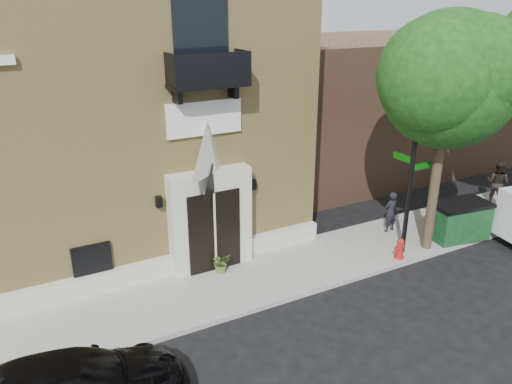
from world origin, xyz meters
The scene contains 11 objects.
ground centered at (0.00, 0.00, 0.00)m, with size 120.00×120.00×0.00m, color black.
sidewalk centered at (1.00, 1.50, 0.07)m, with size 42.00×3.00×0.15m, color gray.
church centered at (-2.99, 7.95, 4.63)m, with size 12.20×11.01×9.30m.
neighbour_building centered at (12.00, 9.00, 3.20)m, with size 18.00×8.00×6.40m, color brown.
street_tree_left centered at (6.03, 0.35, 5.87)m, with size 4.97×4.38×7.77m.
street_sign centered at (5.06, 0.61, 3.04)m, with size 0.91×0.91×5.73m.
fire_hydrant centered at (4.63, 0.30, 0.50)m, with size 0.40×0.32×0.71m.
dumpster centered at (7.51, 0.50, 0.83)m, with size 2.19×1.43×1.34m.
planter centered at (-0.92, 2.22, 0.47)m, with size 0.57×0.50×0.64m, color #537431.
pedestrian_near centered at (5.75, 2.04, 0.91)m, with size 0.55×0.36×1.52m, color black.
pedestrian_far centered at (11.38, 1.97, 1.08)m, with size 0.91×0.71×1.87m, color black.
Camera 1 is at (-6.34, -10.30, 8.15)m, focal length 35.00 mm.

